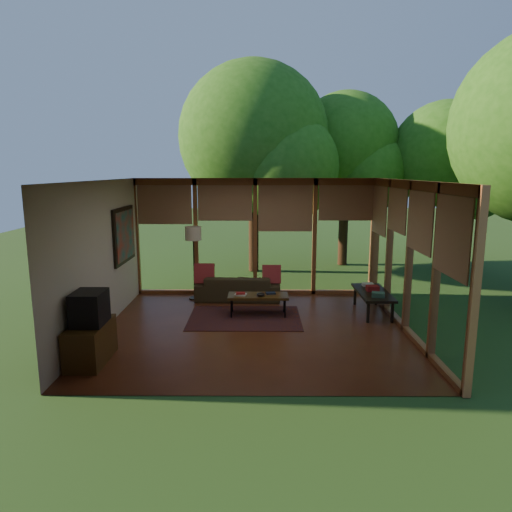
{
  "coord_description": "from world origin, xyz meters",
  "views": [
    {
      "loc": [
        0.07,
        -7.96,
        2.87
      ],
      "look_at": [
        0.03,
        0.7,
        1.24
      ],
      "focal_mm": 32.0,
      "sensor_mm": 36.0,
      "label": 1
    }
  ],
  "objects_px": {
    "media_cabinet": "(91,343)",
    "side_console": "(373,294)",
    "floor_lamp": "(193,238)",
    "coffee_table": "(258,296)",
    "sofa": "(238,287)",
    "television": "(89,308)"
  },
  "relations": [
    {
      "from": "sofa",
      "to": "coffee_table",
      "type": "relative_size",
      "value": 1.58
    },
    {
      "from": "television",
      "to": "coffee_table",
      "type": "relative_size",
      "value": 0.46
    },
    {
      "from": "television",
      "to": "side_console",
      "type": "relative_size",
      "value": 0.39
    },
    {
      "from": "sofa",
      "to": "media_cabinet",
      "type": "relative_size",
      "value": 1.89
    },
    {
      "from": "sofa",
      "to": "media_cabinet",
      "type": "xyz_separation_m",
      "value": [
        -2.09,
        -3.43,
        0.02
      ]
    },
    {
      "from": "media_cabinet",
      "to": "side_console",
      "type": "bearing_deg",
      "value": 26.48
    },
    {
      "from": "sofa",
      "to": "coffee_table",
      "type": "xyz_separation_m",
      "value": [
        0.45,
        -1.16,
        0.11
      ]
    },
    {
      "from": "media_cabinet",
      "to": "side_console",
      "type": "height_order",
      "value": "media_cabinet"
    },
    {
      "from": "sofa",
      "to": "media_cabinet",
      "type": "bearing_deg",
      "value": 60.84
    },
    {
      "from": "media_cabinet",
      "to": "coffee_table",
      "type": "distance_m",
      "value": 3.41
    },
    {
      "from": "media_cabinet",
      "to": "coffee_table",
      "type": "relative_size",
      "value": 0.83
    },
    {
      "from": "television",
      "to": "floor_lamp",
      "type": "bearing_deg",
      "value": 72.66
    },
    {
      "from": "side_console",
      "to": "floor_lamp",
      "type": "bearing_deg",
      "value": 164.65
    },
    {
      "from": "floor_lamp",
      "to": "coffee_table",
      "type": "height_order",
      "value": "floor_lamp"
    },
    {
      "from": "sofa",
      "to": "coffee_table",
      "type": "distance_m",
      "value": 1.25
    },
    {
      "from": "sofa",
      "to": "side_console",
      "type": "height_order",
      "value": "sofa"
    },
    {
      "from": "sofa",
      "to": "side_console",
      "type": "bearing_deg",
      "value": 162.34
    },
    {
      "from": "floor_lamp",
      "to": "coffee_table",
      "type": "bearing_deg",
      "value": -39.55
    },
    {
      "from": "sofa",
      "to": "floor_lamp",
      "type": "bearing_deg",
      "value": 0.38
    },
    {
      "from": "coffee_table",
      "to": "television",
      "type": "bearing_deg",
      "value": -137.98
    },
    {
      "from": "floor_lamp",
      "to": "side_console",
      "type": "relative_size",
      "value": 1.18
    },
    {
      "from": "coffee_table",
      "to": "media_cabinet",
      "type": "bearing_deg",
      "value": -138.2
    }
  ]
}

